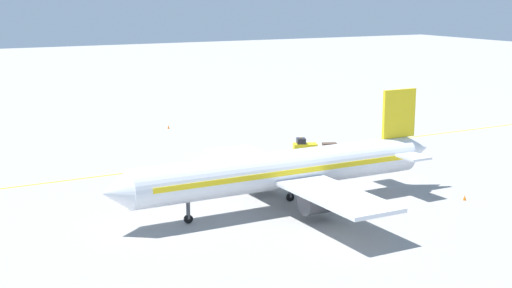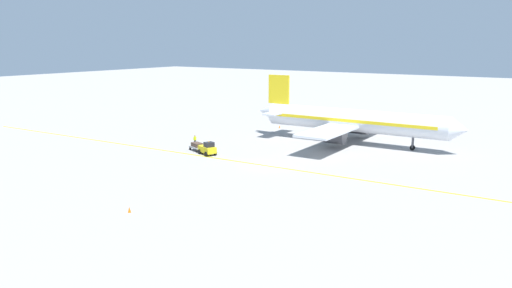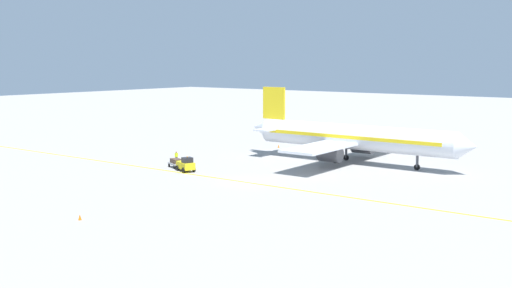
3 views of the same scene
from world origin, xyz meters
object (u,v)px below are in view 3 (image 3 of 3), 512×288
Objects in this scene: airplane_at_gate at (351,137)px; traffic_cone_mid_apron at (279,146)px; baggage_cart_trailing at (176,162)px; traffic_cone_near_nose at (80,217)px; baggage_tug_white at (186,165)px; ground_crew_worker at (176,157)px.

airplane_at_gate reaches higher than traffic_cone_mid_apron.
traffic_cone_mid_apron is at bearing -179.99° from baggage_cart_trailing.
traffic_cone_near_nose is (25.13, 12.67, -0.49)m from baggage_cart_trailing.
baggage_tug_white reaches higher than baggage_cart_trailing.
airplane_at_gate is at bearing 136.90° from baggage_cart_trailing.
baggage_tug_white is at bearing -35.76° from airplane_at_gate.
baggage_cart_trailing reaches higher than traffic_cone_near_nose.
baggage_cart_trailing is (-1.23, -3.06, -0.14)m from baggage_tug_white.
baggage_tug_white is at bearing 68.18° from baggage_cart_trailing.
baggage_tug_white is at bearing -158.09° from traffic_cone_near_nose.
traffic_cone_near_nose and traffic_cone_mid_apron have the same top height.
traffic_cone_mid_apron is (-6.14, -17.12, -3.43)m from airplane_at_gate.
airplane_at_gate is 25.37m from ground_crew_worker.
baggage_tug_white reaches higher than traffic_cone_near_nose.
baggage_cart_trailing is at bearing -111.82° from baggage_tug_white.
traffic_cone_near_nose is 51.15m from traffic_cone_mid_apron.
airplane_at_gate is 21.10× the size of ground_crew_worker.
traffic_cone_near_nose is (23.90, 9.61, -0.63)m from baggage_tug_white.
baggage_tug_white is 25.77m from traffic_cone_near_nose.
traffic_cone_near_nose is at bearing 26.77° from baggage_cart_trailing.
baggage_cart_trailing is 5.33× the size of traffic_cone_mid_apron.
baggage_tug_white is 1.14× the size of baggage_cart_trailing.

